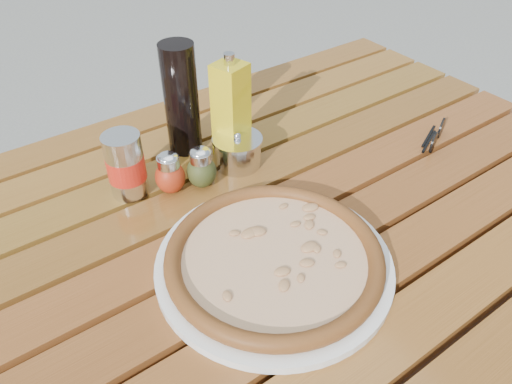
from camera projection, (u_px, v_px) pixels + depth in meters
table at (262, 243)px, 0.91m from camera, size 1.40×0.90×0.75m
plate at (274, 264)px, 0.76m from camera, size 0.39×0.39×0.01m
pizza at (274, 257)px, 0.75m from camera, size 0.37×0.37×0.03m
pepper_shaker at (170, 173)px, 0.88m from camera, size 0.06×0.06×0.08m
oregano_shaker at (201, 168)px, 0.90m from camera, size 0.06×0.06×0.08m
dark_bottle at (181, 100)px, 0.95m from camera, size 0.08×0.08×0.22m
soda_can at (126, 166)px, 0.87m from camera, size 0.08×0.08×0.12m
olive_oil_cruet at (231, 111)px, 0.94m from camera, size 0.07×0.07×0.21m
parmesan_tin at (238, 151)px, 0.95m from camera, size 0.12×0.12×0.07m
sunglasses at (436, 136)px, 1.02m from camera, size 0.11×0.06×0.04m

